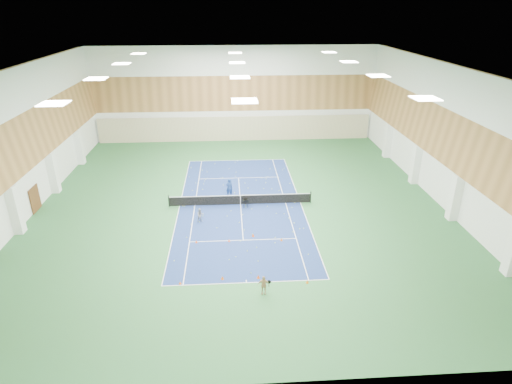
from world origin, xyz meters
TOP-DOWN VIEW (x-y plane):
  - ground at (0.00, 0.00)m, footprint 40.00×40.00m
  - room_shell at (0.00, 0.00)m, footprint 36.00×40.00m
  - wood_cladding at (0.00, 0.00)m, footprint 36.00×40.00m
  - ceiling_light_grid at (0.00, 0.00)m, footprint 21.40×25.40m
  - court_surface at (0.00, 0.00)m, footprint 10.97×23.77m
  - tennis_balls_scatter at (0.00, 0.00)m, footprint 10.57×22.77m
  - tennis_net at (0.00, 0.00)m, footprint 12.80×0.10m
  - back_curtain at (0.00, 19.75)m, footprint 35.40×0.16m
  - door_left_b at (-17.92, 0.00)m, footprint 0.08×1.80m
  - coach at (-1.00, 1.86)m, footprint 0.75×0.59m
  - child_court at (-3.44, -3.11)m, footprint 0.69×0.60m
  - child_apron at (1.02, -13.07)m, footprint 0.79×0.38m
  - ball_cart at (0.44, -0.60)m, footprint 0.47×0.47m
  - cone_svc_a at (-3.58, -6.53)m, footprint 0.19×0.19m
  - cone_svc_b at (-1.09, -6.51)m, footprint 0.18×0.18m
  - cone_svc_c at (0.80, -5.87)m, footprint 0.22×0.22m
  - cone_svc_d at (2.94, -6.66)m, footprint 0.21×0.21m
  - cone_base_a at (-4.31, -11.73)m, footprint 0.19×0.19m
  - cone_base_b at (-1.57, -11.38)m, footprint 0.22×0.22m
  - cone_base_c at (0.82, -11.42)m, footprint 0.23×0.23m
  - cone_base_d at (3.97, -12.16)m, footprint 0.20×0.20m

SIDE VIEW (x-z plane):
  - ground at x=0.00m, z-range 0.00..0.00m
  - court_surface at x=0.00m, z-range 0.00..0.01m
  - tennis_balls_scatter at x=0.00m, z-range 0.01..0.08m
  - cone_svc_b at x=-1.09m, z-range 0.00..0.20m
  - cone_base_a at x=-4.31m, z-range 0.00..0.21m
  - cone_svc_a at x=-3.58m, z-range 0.00..0.21m
  - cone_base_d at x=3.97m, z-range 0.00..0.22m
  - cone_svc_d at x=2.94m, z-range 0.00..0.23m
  - cone_base_b at x=-1.57m, z-range 0.00..0.24m
  - cone_svc_c at x=0.80m, z-range 0.00..0.25m
  - cone_base_c at x=0.82m, z-range 0.00..0.25m
  - ball_cart at x=0.44m, z-range 0.00..0.80m
  - tennis_net at x=0.00m, z-range 0.00..1.10m
  - child_court at x=-3.44m, z-range 0.00..1.21m
  - child_apron at x=1.02m, z-range 0.00..1.30m
  - coach at x=-1.00m, z-range 0.00..1.80m
  - door_left_b at x=-17.92m, z-range 0.00..2.20m
  - back_curtain at x=0.00m, z-range 0.00..3.20m
  - room_shell at x=0.00m, z-range 0.00..12.00m
  - wood_cladding at x=0.00m, z-range 4.00..12.00m
  - ceiling_light_grid at x=0.00m, z-range 11.89..11.95m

